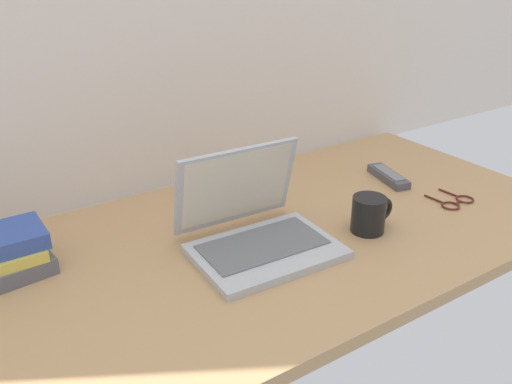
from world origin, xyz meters
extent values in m
cube|color=tan|center=(0.00, 0.00, 0.01)|extent=(1.60, 0.76, 0.03)
cube|color=#B2B5BA|center=(-0.04, -0.07, 0.04)|extent=(0.32, 0.23, 0.02)
cube|color=slate|center=(-0.04, -0.06, 0.05)|extent=(0.28, 0.15, 0.00)
cube|color=#B2B5BA|center=(-0.03, 0.06, 0.15)|extent=(0.30, 0.07, 0.20)
cube|color=beige|center=(-0.03, 0.06, 0.15)|extent=(0.27, 0.06, 0.17)
cylinder|color=black|center=(0.22, -0.11, 0.07)|extent=(0.08, 0.08, 0.09)
torus|color=black|center=(0.27, -0.11, 0.07)|extent=(0.06, 0.01, 0.06)
cube|color=#4C4C51|center=(0.49, 0.07, 0.04)|extent=(0.08, 0.17, 0.02)
cube|color=slate|center=(0.49, 0.07, 0.05)|extent=(0.06, 0.12, 0.00)
torus|color=#591E19|center=(0.49, -0.14, 0.03)|extent=(0.05, 0.05, 0.01)
torus|color=#591E19|center=(0.56, -0.13, 0.03)|extent=(0.05, 0.05, 0.01)
cube|color=#591E19|center=(0.52, -0.14, 0.03)|extent=(0.02, 0.01, 0.00)
cube|color=#591E19|center=(0.49, -0.09, 0.03)|extent=(0.01, 0.06, 0.00)
cube|color=#591E19|center=(0.55, -0.08, 0.03)|extent=(0.01, 0.06, 0.00)
cube|color=#595960|center=(-0.53, 0.17, 0.05)|extent=(0.19, 0.17, 0.04)
cube|color=#D8BF4C|center=(-0.53, 0.17, 0.08)|extent=(0.16, 0.15, 0.02)
camera|label=1|loc=(-0.62, -0.91, 0.66)|focal=38.21mm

